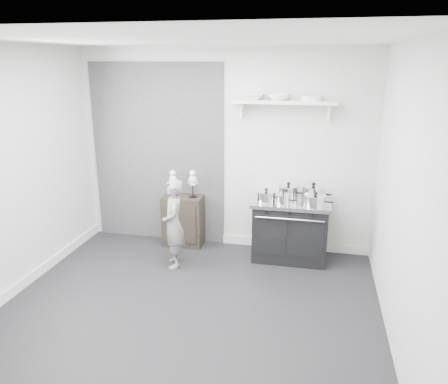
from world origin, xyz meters
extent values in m
plane|color=black|center=(0.00, 0.00, 0.00)|extent=(4.00, 4.00, 0.00)
cube|color=#BABAB7|center=(0.00, 1.80, 1.35)|extent=(4.00, 0.02, 2.70)
cube|color=#BABAB7|center=(0.00, -1.80, 1.35)|extent=(4.00, 0.02, 2.70)
cube|color=#BABAB7|center=(-2.00, 0.00, 1.35)|extent=(0.02, 3.60, 2.70)
cube|color=#BABAB7|center=(2.00, 0.00, 1.35)|extent=(0.02, 3.60, 2.70)
cube|color=silver|center=(0.00, 0.00, 2.70)|extent=(4.00, 3.60, 0.02)
cube|color=black|center=(-0.95, 1.79, 1.25)|extent=(1.90, 0.02, 2.50)
cube|color=silver|center=(1.00, 1.78, 0.06)|extent=(2.00, 0.03, 0.12)
cube|color=silver|center=(-1.98, 0.00, 0.06)|extent=(0.03, 3.60, 0.12)
cube|color=silver|center=(0.80, 1.67, 2.02)|extent=(1.30, 0.26, 0.04)
cube|color=silver|center=(0.25, 1.74, 1.90)|extent=(0.03, 0.12, 0.20)
cube|color=silver|center=(1.35, 1.74, 1.90)|extent=(0.03, 0.12, 0.20)
cube|color=black|center=(0.96, 1.48, 0.37)|extent=(0.94, 0.56, 0.75)
cube|color=silver|center=(0.96, 1.48, 0.77)|extent=(0.99, 0.60, 0.05)
cube|color=black|center=(0.73, 1.20, 0.39)|extent=(0.39, 0.02, 0.49)
cube|color=black|center=(1.18, 1.20, 0.39)|extent=(0.39, 0.02, 0.49)
cylinder|color=silver|center=(0.96, 1.17, 0.66)|extent=(0.84, 0.02, 0.02)
cylinder|color=black|center=(0.68, 1.19, 0.73)|extent=(0.04, 0.03, 0.04)
cylinder|color=black|center=(0.96, 1.19, 0.73)|extent=(0.04, 0.03, 0.04)
cylinder|color=black|center=(1.24, 1.19, 0.73)|extent=(0.04, 0.03, 0.04)
cube|color=black|center=(-0.54, 1.61, 0.36)|extent=(0.55, 0.32, 0.71)
imported|color=slate|center=(-0.46, 0.95, 0.57)|extent=(0.40, 0.48, 1.13)
cylinder|color=silver|center=(0.64, 1.37, 0.86)|extent=(0.23, 0.23, 0.13)
cylinder|color=silver|center=(0.64, 1.37, 0.93)|extent=(0.24, 0.24, 0.01)
sphere|color=black|center=(0.64, 1.37, 0.96)|extent=(0.04, 0.04, 0.04)
cylinder|color=black|center=(0.80, 1.37, 0.86)|extent=(0.10, 0.02, 0.02)
cylinder|color=silver|center=(0.90, 1.58, 0.87)|extent=(0.26, 0.26, 0.16)
cylinder|color=silver|center=(0.90, 1.58, 0.96)|extent=(0.27, 0.27, 0.01)
sphere|color=black|center=(0.90, 1.58, 0.99)|extent=(0.05, 0.05, 0.05)
cylinder|color=black|center=(1.07, 1.58, 0.87)|extent=(0.10, 0.02, 0.02)
cylinder|color=silver|center=(1.22, 1.56, 0.88)|extent=(0.28, 0.28, 0.18)
cylinder|color=silver|center=(1.22, 1.56, 0.98)|extent=(0.29, 0.29, 0.01)
sphere|color=black|center=(1.22, 1.56, 1.01)|extent=(0.05, 0.05, 0.05)
cylinder|color=black|center=(1.40, 1.56, 0.88)|extent=(0.10, 0.02, 0.02)
cylinder|color=silver|center=(1.25, 1.32, 0.86)|extent=(0.25, 0.25, 0.13)
cylinder|color=silver|center=(1.25, 1.32, 0.94)|extent=(0.26, 0.26, 0.01)
sphere|color=black|center=(1.25, 1.32, 0.97)|extent=(0.05, 0.05, 0.05)
cylinder|color=black|center=(1.42, 1.32, 0.86)|extent=(0.10, 0.02, 0.02)
cylinder|color=silver|center=(0.86, 1.31, 0.86)|extent=(0.17, 0.17, 0.12)
cylinder|color=silver|center=(0.86, 1.31, 0.92)|extent=(0.17, 0.17, 0.01)
sphere|color=black|center=(0.86, 1.31, 0.94)|extent=(0.03, 0.03, 0.03)
cylinder|color=black|center=(0.98, 1.31, 0.86)|extent=(0.10, 0.02, 0.02)
imported|color=white|center=(0.39, 1.67, 2.08)|extent=(0.31, 0.31, 0.08)
imported|color=white|center=(0.73, 1.67, 2.08)|extent=(0.26, 0.26, 0.08)
cylinder|color=white|center=(1.13, 1.67, 2.07)|extent=(0.25, 0.25, 0.06)
camera|label=1|loc=(1.23, -3.89, 2.53)|focal=35.00mm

